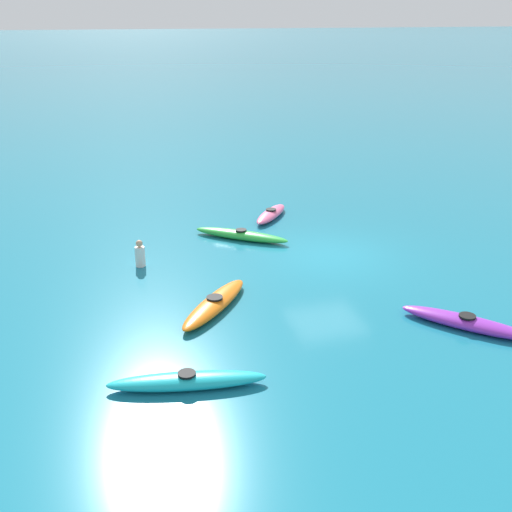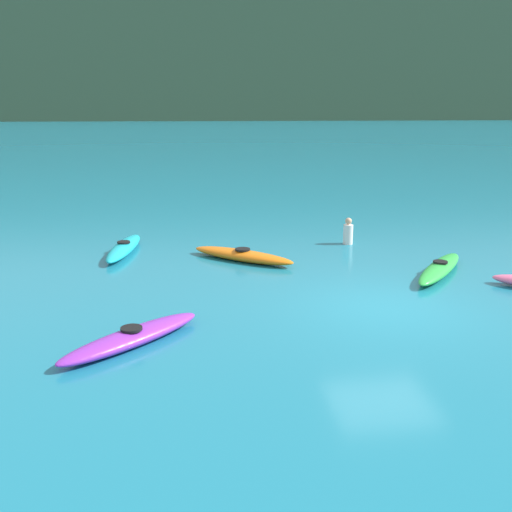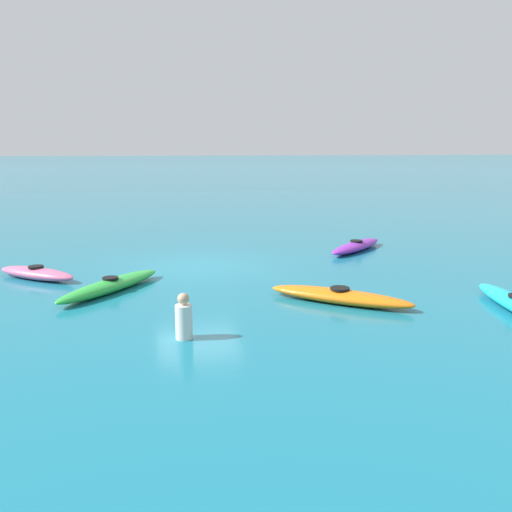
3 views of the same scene
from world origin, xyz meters
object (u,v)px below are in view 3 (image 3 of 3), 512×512
Objects in this scene: kayak_pink at (36,273)px; person_near_shore at (184,319)px; kayak_orange at (340,296)px; kayak_purple at (356,246)px; kayak_green at (111,285)px.

kayak_pink is 6.58m from person_near_shore.
kayak_orange and kayak_purple have the same top height.
kayak_pink is (7.24, -3.95, 0.00)m from kayak_orange.
kayak_orange is 1.03× the size of kayak_purple.
kayak_green and kayak_pink have the same top height.
person_near_shore is at bearing 23.27° from kayak_orange.
person_near_shore is at bearing 122.61° from kayak_pink.
person_near_shore is at bearing 48.80° from kayak_purple.
kayak_green is at bearing 138.88° from kayak_pink.
kayak_purple is at bearing -154.88° from kayak_green.
kayak_orange is at bearing -156.73° from person_near_shore.
kayak_orange is 1.25× the size of kayak_pink.
kayak_pink is (2.04, -1.78, 0.00)m from kayak_green.
person_near_shore is (3.70, 1.59, 0.22)m from kayak_orange.
kayak_pink is at bearing -28.60° from kayak_orange.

